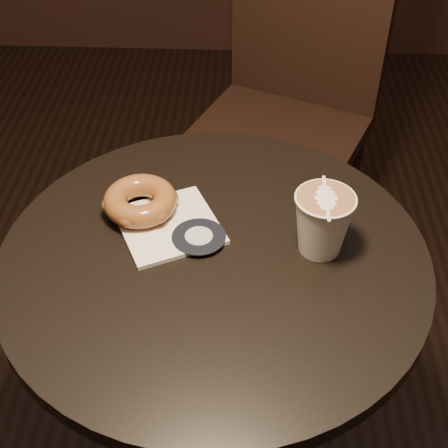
% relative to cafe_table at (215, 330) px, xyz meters
% --- Properties ---
extents(cafe_table, '(0.70, 0.70, 0.75)m').
position_rel_cafe_table_xyz_m(cafe_table, '(0.00, 0.00, 0.00)').
color(cafe_table, black).
rests_on(cafe_table, ground).
extents(chair, '(0.58, 0.58, 1.11)m').
position_rel_cafe_table_xyz_m(chair, '(0.17, 0.81, 0.07)').
color(chair, black).
rests_on(chair, ground).
extents(pastry_bag, '(0.21, 0.21, 0.01)m').
position_rel_cafe_table_xyz_m(pastry_bag, '(-0.08, 0.06, 0.20)').
color(pastry_bag, white).
rests_on(pastry_bag, cafe_table).
extents(doughnut, '(0.13, 0.13, 0.04)m').
position_rel_cafe_table_xyz_m(doughnut, '(-0.13, 0.09, 0.23)').
color(doughnut, brown).
rests_on(doughnut, pastry_bag).
extents(latte_cup, '(0.10, 0.10, 0.11)m').
position_rel_cafe_table_xyz_m(latte_cup, '(0.17, 0.02, 0.25)').
color(latte_cup, white).
rests_on(latte_cup, cafe_table).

